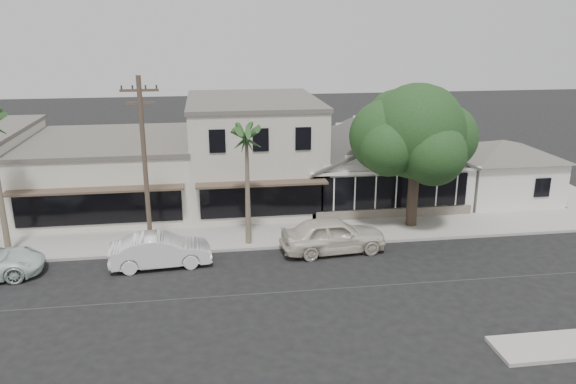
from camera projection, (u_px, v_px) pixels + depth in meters
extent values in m
plane|color=black|center=(348.00, 288.00, 25.02)|extent=(140.00, 140.00, 0.00)
cube|color=#9E9991|center=(173.00, 240.00, 30.29)|extent=(90.00, 3.50, 0.15)
cube|color=white|center=(376.00, 178.00, 37.12)|extent=(10.00, 8.00, 3.00)
cube|color=black|center=(396.00, 192.00, 33.20)|extent=(8.80, 0.10, 2.00)
cube|color=#60564C|center=(395.00, 214.00, 33.61)|extent=(9.60, 0.18, 0.70)
cube|color=white|center=(499.00, 177.00, 37.30)|extent=(6.00, 6.00, 3.00)
cube|color=beige|center=(253.00, 152.00, 36.45)|extent=(8.00, 10.00, 6.50)
cube|color=silver|center=(112.00, 175.00, 35.54)|extent=(10.00, 10.00, 4.20)
cylinder|color=brown|center=(145.00, 169.00, 27.40)|extent=(0.24, 0.24, 9.00)
cube|color=brown|center=(139.00, 90.00, 26.30)|extent=(1.80, 0.12, 0.12)
cube|color=brown|center=(140.00, 103.00, 26.47)|extent=(1.40, 0.12, 0.12)
imported|color=beige|center=(333.00, 235.00, 28.75)|extent=(5.53, 2.61, 1.83)
imported|color=white|center=(160.00, 251.00, 27.07)|extent=(4.96, 2.09, 1.59)
cylinder|color=#3F3126|center=(412.00, 200.00, 32.01)|extent=(0.61, 0.61, 3.26)
sphere|color=#173415|center=(417.00, 131.00, 30.85)|extent=(5.30, 5.30, 5.30)
sphere|color=#173415|center=(443.00, 137.00, 31.83)|extent=(3.87, 3.87, 3.87)
sphere|color=#173415|center=(386.00, 136.00, 31.10)|extent=(4.08, 4.08, 4.08)
sphere|color=#173415|center=(434.00, 154.00, 29.73)|extent=(3.46, 3.46, 3.46)
sphere|color=#173415|center=(397.00, 121.00, 32.22)|extent=(3.67, 3.67, 3.67)
sphere|color=#173415|center=(429.00, 114.00, 32.16)|extent=(3.26, 3.26, 3.26)
sphere|color=#173415|center=(389.00, 148.00, 30.03)|extent=(3.06, 3.06, 3.06)
cone|color=#726651|center=(248.00, 194.00, 28.96)|extent=(0.32, 0.32, 5.68)
cone|color=#726651|center=(0.00, 193.00, 27.60)|extent=(0.33, 0.33, 6.62)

